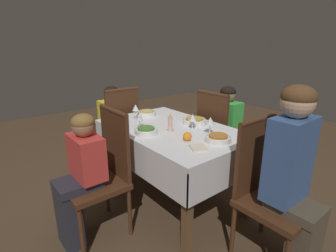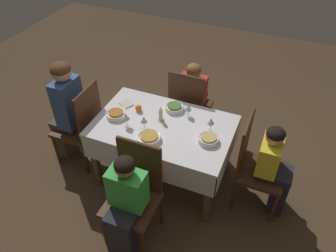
{
  "view_description": "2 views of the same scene",
  "coord_description": "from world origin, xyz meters",
  "px_view_note": "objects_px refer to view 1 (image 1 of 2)",
  "views": [
    {
      "loc": [
        -1.67,
        1.39,
        1.44
      ],
      "look_at": [
        -0.03,
        0.07,
        0.77
      ],
      "focal_mm": 28.0,
      "sensor_mm": 36.0,
      "label": 1
    },
    {
      "loc": [
        0.95,
        -2.17,
        2.74
      ],
      "look_at": [
        0.07,
        -0.05,
        0.78
      ],
      "focal_mm": 35.0,
      "sensor_mm": 36.0,
      "label": 2
    }
  ],
  "objects_px": {
    "chair_south": "(218,134)",
    "bowl_west": "(218,138)",
    "person_child_green": "(229,127)",
    "napkin_red_folded": "(198,148)",
    "person_adult_denim": "(295,174)",
    "person_child_yellow": "(111,122)",
    "person_child_red": "(79,175)",
    "bowl_north": "(146,131)",
    "orange_fruit": "(187,136)",
    "wine_glass_south": "(193,118)",
    "wine_glass_north": "(139,118)",
    "chair_north": "(103,170)",
    "bowl_south": "(194,121)",
    "bowl_east": "(147,113)",
    "wine_glass_east": "(136,108)",
    "candle_centerpiece": "(170,124)",
    "wine_glass_west": "(210,122)",
    "chair_east": "(118,127)",
    "dining_table": "(172,139)"
  },
  "relations": [
    {
      "from": "candle_centerpiece",
      "to": "napkin_red_folded",
      "type": "relative_size",
      "value": 0.95
    },
    {
      "from": "chair_south",
      "to": "napkin_red_folded",
      "type": "xyz_separation_m",
      "value": [
        -0.5,
        0.81,
        0.21
      ]
    },
    {
      "from": "bowl_north",
      "to": "orange_fruit",
      "type": "distance_m",
      "value": 0.36
    },
    {
      "from": "candle_centerpiece",
      "to": "orange_fruit",
      "type": "relative_size",
      "value": 2.25
    },
    {
      "from": "person_child_red",
      "to": "wine_glass_south",
      "type": "bearing_deg",
      "value": 79.53
    },
    {
      "from": "person_adult_denim",
      "to": "wine_glass_west",
      "type": "bearing_deg",
      "value": 85.95
    },
    {
      "from": "chair_south",
      "to": "bowl_west",
      "type": "height_order",
      "value": "chair_south"
    },
    {
      "from": "wine_glass_north",
      "to": "napkin_red_folded",
      "type": "relative_size",
      "value": 0.84
    },
    {
      "from": "person_child_green",
      "to": "napkin_red_folded",
      "type": "distance_m",
      "value": 1.12
    },
    {
      "from": "person_child_green",
      "to": "person_child_yellow",
      "type": "distance_m",
      "value": 1.37
    },
    {
      "from": "person_child_green",
      "to": "bowl_west",
      "type": "relative_size",
      "value": 5.19
    },
    {
      "from": "chair_south",
      "to": "person_child_green",
      "type": "distance_m",
      "value": 0.18
    },
    {
      "from": "wine_glass_west",
      "to": "wine_glass_south",
      "type": "relative_size",
      "value": 1.02
    },
    {
      "from": "chair_south",
      "to": "bowl_east",
      "type": "height_order",
      "value": "chair_south"
    },
    {
      "from": "person_child_yellow",
      "to": "wine_glass_east",
      "type": "bearing_deg",
      "value": 86.06
    },
    {
      "from": "chair_north",
      "to": "person_child_green",
      "type": "height_order",
      "value": "person_child_green"
    },
    {
      "from": "chair_south",
      "to": "orange_fruit",
      "type": "bearing_deg",
      "value": 113.65
    },
    {
      "from": "chair_south",
      "to": "bowl_south",
      "type": "distance_m",
      "value": 0.48
    },
    {
      "from": "person_adult_denim",
      "to": "person_child_green",
      "type": "distance_m",
      "value": 1.32
    },
    {
      "from": "bowl_north",
      "to": "orange_fruit",
      "type": "height_order",
      "value": "orange_fruit"
    },
    {
      "from": "chair_north",
      "to": "napkin_red_folded",
      "type": "height_order",
      "value": "chair_north"
    },
    {
      "from": "wine_glass_south",
      "to": "person_child_green",
      "type": "bearing_deg",
      "value": -77.06
    },
    {
      "from": "person_adult_denim",
      "to": "candle_centerpiece",
      "type": "bearing_deg",
      "value": 98.49
    },
    {
      "from": "orange_fruit",
      "to": "wine_glass_south",
      "type": "bearing_deg",
      "value": -52.24
    },
    {
      "from": "person_child_green",
      "to": "wine_glass_east",
      "type": "height_order",
      "value": "person_child_green"
    },
    {
      "from": "chair_north",
      "to": "bowl_north",
      "type": "bearing_deg",
      "value": 87.41
    },
    {
      "from": "person_child_red",
      "to": "wine_glass_east",
      "type": "distance_m",
      "value": 0.89
    },
    {
      "from": "person_child_green",
      "to": "bowl_east",
      "type": "relative_size",
      "value": 5.29
    },
    {
      "from": "chair_east",
      "to": "napkin_red_folded",
      "type": "xyz_separation_m",
      "value": [
        -1.37,
        0.1,
        0.21
      ]
    },
    {
      "from": "chair_south",
      "to": "bowl_south",
      "type": "bearing_deg",
      "value": 97.54
    },
    {
      "from": "candle_centerpiece",
      "to": "orange_fruit",
      "type": "distance_m",
      "value": 0.27
    },
    {
      "from": "wine_glass_west",
      "to": "wine_glass_south",
      "type": "height_order",
      "value": "wine_glass_west"
    },
    {
      "from": "person_adult_denim",
      "to": "bowl_east",
      "type": "xyz_separation_m",
      "value": [
        1.52,
        0.03,
        0.07
      ]
    },
    {
      "from": "chair_north",
      "to": "bowl_west",
      "type": "xyz_separation_m",
      "value": [
        -0.51,
        -0.71,
        0.23
      ]
    },
    {
      "from": "person_adult_denim",
      "to": "bowl_east",
      "type": "distance_m",
      "value": 1.52
    },
    {
      "from": "bowl_west",
      "to": "dining_table",
      "type": "bearing_deg",
      "value": 6.76
    },
    {
      "from": "chair_south",
      "to": "bowl_north",
      "type": "xyz_separation_m",
      "value": [
        -0.01,
        0.92,
        0.23
      ]
    },
    {
      "from": "person_adult_denim",
      "to": "person_child_yellow",
      "type": "height_order",
      "value": "person_adult_denim"
    },
    {
      "from": "wine_glass_north",
      "to": "chair_north",
      "type": "bearing_deg",
      "value": 107.9
    },
    {
      "from": "person_child_yellow",
      "to": "bowl_north",
      "type": "xyz_separation_m",
      "value": [
        -1.06,
        0.21,
        0.22
      ]
    },
    {
      "from": "orange_fruit",
      "to": "napkin_red_folded",
      "type": "xyz_separation_m",
      "value": [
        -0.16,
        0.05,
        -0.03
      ]
    },
    {
      "from": "wine_glass_east",
      "to": "orange_fruit",
      "type": "relative_size",
      "value": 2.14
    },
    {
      "from": "chair_north",
      "to": "person_child_red",
      "type": "relative_size",
      "value": 1.0
    },
    {
      "from": "bowl_south",
      "to": "napkin_red_folded",
      "type": "bearing_deg",
      "value": 138.38
    },
    {
      "from": "bowl_east",
      "to": "candle_centerpiece",
      "type": "height_order",
      "value": "candle_centerpiece"
    },
    {
      "from": "bowl_west",
      "to": "bowl_north",
      "type": "bearing_deg",
      "value": 33.26
    },
    {
      "from": "person_child_yellow",
      "to": "bowl_north",
      "type": "height_order",
      "value": "person_child_yellow"
    },
    {
      "from": "person_adult_denim",
      "to": "person_child_red",
      "type": "distance_m",
      "value": 1.43
    },
    {
      "from": "person_child_red",
      "to": "bowl_north",
      "type": "height_order",
      "value": "person_child_red"
    },
    {
      "from": "person_adult_denim",
      "to": "orange_fruit",
      "type": "height_order",
      "value": "person_adult_denim"
    }
  ]
}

